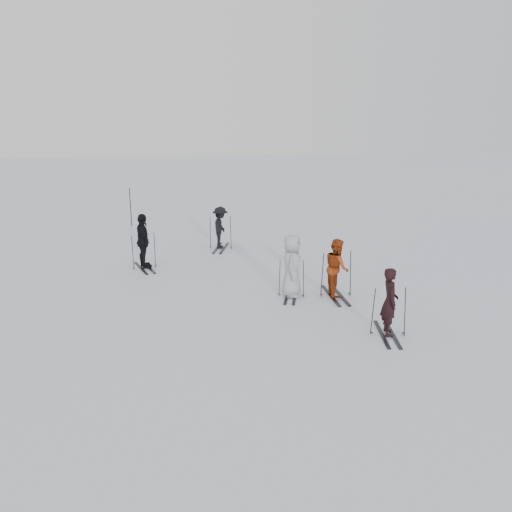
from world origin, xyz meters
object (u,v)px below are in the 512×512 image
(skier_red, at_px, (337,268))
(skier_grey, at_px, (292,266))
(skier_uphill_far, at_px, (220,228))
(piste_marker, at_px, (131,207))
(skier_uphill_left, at_px, (143,242))
(skier_near_dark, at_px, (390,303))

(skier_red, relative_size, skier_grey, 0.93)
(skier_uphill_far, distance_m, piste_marker, 6.38)
(skier_uphill_left, bearing_deg, skier_near_dark, -155.14)
(skier_grey, relative_size, skier_uphill_left, 0.96)
(skier_grey, relative_size, skier_uphill_far, 1.09)
(skier_uphill_far, bearing_deg, skier_near_dark, -145.02)
(piste_marker, bearing_deg, skier_uphill_far, -53.77)
(skier_near_dark, relative_size, skier_red, 0.97)
(skier_uphill_left, xyz_separation_m, skier_uphill_far, (2.87, 2.30, -0.11))
(piste_marker, bearing_deg, skier_grey, -64.95)
(skier_red, distance_m, skier_uphill_far, 6.68)
(skier_near_dark, height_order, piste_marker, piste_marker)
(skier_red, height_order, skier_uphill_far, skier_red)
(skier_near_dark, height_order, skier_red, skier_red)
(skier_red, bearing_deg, skier_uphill_left, 58.00)
(skier_uphill_far, height_order, piste_marker, piste_marker)
(skier_grey, distance_m, skier_uphill_far, 6.10)
(skier_near_dark, relative_size, skier_uphill_left, 0.87)
(skier_red, height_order, piste_marker, piste_marker)
(skier_near_dark, xyz_separation_m, skier_uphill_far, (-3.01, 8.94, 0.01))
(skier_near_dark, xyz_separation_m, skier_uphill_left, (-5.88, 6.64, 0.13))
(skier_near_dark, height_order, skier_grey, skier_grey)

